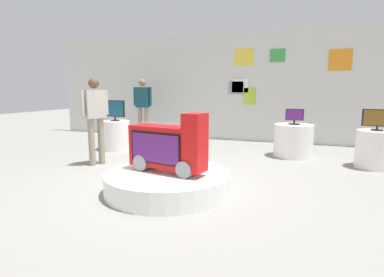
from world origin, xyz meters
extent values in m
plane|color=gray|center=(0.00, 0.00, 0.00)|extent=(30.00, 30.00, 0.00)
cube|color=silver|center=(0.00, 4.41, 1.52)|extent=(11.82, 0.10, 3.04)
cube|color=green|center=(1.14, 4.34, 2.35)|extent=(0.39, 0.02, 0.34)
cube|color=#9ECC33|center=(0.43, 4.34, 1.27)|extent=(0.33, 0.02, 0.46)
cube|color=gray|center=(0.03, 4.34, 1.50)|extent=(0.43, 0.02, 0.36)
cube|color=orange|center=(2.66, 4.34, 2.19)|extent=(0.53, 0.02, 0.52)
cube|color=yellow|center=(0.24, 4.34, 2.34)|extent=(0.52, 0.02, 0.45)
cube|color=white|center=(0.15, 4.34, 1.57)|extent=(0.47, 0.02, 0.38)
cylinder|color=white|center=(0.10, -0.45, 0.15)|extent=(1.80, 1.80, 0.29)
cylinder|color=gray|center=(-0.27, -0.38, 0.41)|extent=(0.30, 0.39, 0.24)
cylinder|color=gray|center=(0.46, -0.52, 0.41)|extent=(0.30, 0.39, 0.24)
cube|color=red|center=(0.10, -0.45, 0.65)|extent=(1.20, 0.52, 0.59)
cube|color=red|center=(0.54, -0.53, 1.05)|extent=(0.31, 0.35, 0.21)
cube|color=black|center=(-0.02, -0.59, 0.65)|extent=(0.82, 0.17, 0.44)
cube|color=#561E6B|center=(-0.02, -0.59, 0.65)|extent=(0.78, 0.17, 0.40)
cube|color=#B2B2B7|center=(0.10, -0.45, 0.98)|extent=(0.92, 0.20, 0.02)
cylinder|color=white|center=(1.70, 2.64, 0.35)|extent=(0.83, 0.83, 0.71)
cylinder|color=black|center=(1.70, 2.64, 0.72)|extent=(0.24, 0.24, 0.02)
cylinder|color=black|center=(1.70, 2.64, 0.76)|extent=(0.04, 0.04, 0.07)
cube|color=black|center=(1.70, 2.64, 0.92)|extent=(0.38, 0.09, 0.25)
cube|color=#561E6B|center=(1.69, 2.62, 0.92)|extent=(0.35, 0.06, 0.22)
cylinder|color=white|center=(-2.39, 1.97, 0.35)|extent=(0.68, 0.68, 0.71)
cylinder|color=black|center=(-2.39, 1.97, 0.72)|extent=(0.21, 0.21, 0.02)
cylinder|color=black|center=(-2.39, 1.97, 0.77)|extent=(0.04, 0.04, 0.08)
cube|color=black|center=(-2.39, 1.97, 1.01)|extent=(0.59, 0.12, 0.39)
cube|color=navy|center=(-2.39, 1.95, 1.01)|extent=(0.54, 0.09, 0.35)
cylinder|color=white|center=(3.17, 2.13, 0.35)|extent=(0.67, 0.67, 0.71)
cylinder|color=black|center=(3.17, 2.13, 0.72)|extent=(0.21, 0.21, 0.02)
cylinder|color=black|center=(3.17, 2.13, 0.76)|extent=(0.04, 0.04, 0.06)
cube|color=black|center=(3.17, 2.13, 0.94)|extent=(0.53, 0.10, 0.32)
cube|color=brown|center=(3.17, 2.11, 0.94)|extent=(0.48, 0.07, 0.28)
cylinder|color=gray|center=(-1.83, 0.64, 0.46)|extent=(0.12, 0.12, 0.91)
cylinder|color=gray|center=(-1.92, 0.46, 0.46)|extent=(0.12, 0.12, 0.91)
cube|color=#B2ADA3|center=(-1.88, 0.55, 1.18)|extent=(0.35, 0.43, 0.53)
sphere|color=brown|center=(-1.88, 0.55, 1.58)|extent=(0.20, 0.20, 0.20)
cylinder|color=#B2ADA3|center=(-1.77, 0.77, 1.21)|extent=(0.08, 0.08, 0.48)
cylinder|color=#B2ADA3|center=(-1.98, 0.34, 1.21)|extent=(0.08, 0.08, 0.48)
cylinder|color=gray|center=(-2.40, 3.54, 0.47)|extent=(0.12, 0.12, 0.95)
cylinder|color=gray|center=(-2.60, 3.52, 0.47)|extent=(0.12, 0.12, 0.95)
cube|color=#194751|center=(-2.50, 3.53, 1.23)|extent=(0.40, 0.24, 0.58)
sphere|color=#8C6647|center=(-2.50, 3.53, 1.65)|extent=(0.20, 0.20, 0.20)
cylinder|color=#194751|center=(-2.26, 3.56, 1.26)|extent=(0.08, 0.08, 0.52)
cylinder|color=#194751|center=(-2.74, 3.51, 1.26)|extent=(0.08, 0.08, 0.52)
camera|label=1|loc=(1.90, -4.33, 1.46)|focal=28.75mm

